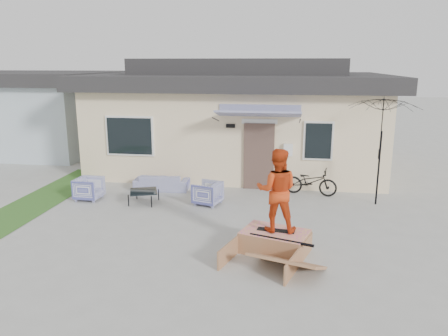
# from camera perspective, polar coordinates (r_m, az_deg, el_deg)

# --- Properties ---
(ground) EXTENTS (90.00, 90.00, 0.00)m
(ground) POSITION_cam_1_polar(r_m,az_deg,el_deg) (9.83, -3.36, -9.80)
(ground) COLOR #9A9A95
(ground) RESTS_ON ground
(grass_strip) EXTENTS (1.40, 8.00, 0.01)m
(grass_strip) POSITION_cam_1_polar(r_m,az_deg,el_deg) (13.52, -23.64, -4.31)
(grass_strip) COLOR #2C5A21
(grass_strip) RESTS_ON ground
(house) EXTENTS (10.80, 8.49, 4.10)m
(house) POSITION_cam_1_polar(r_m,az_deg,el_deg) (17.03, 2.15, 7.03)
(house) COLOR beige
(house) RESTS_ON ground
(neighbor_house) EXTENTS (8.60, 7.60, 3.50)m
(neighbor_house) POSITION_cam_1_polar(r_m,az_deg,el_deg) (22.64, -24.85, 7.04)
(neighbor_house) COLOR #ACBCC9
(neighbor_house) RESTS_ON ground
(loveseat) EXTENTS (1.72, 0.58, 0.67)m
(loveseat) POSITION_cam_1_polar(r_m,az_deg,el_deg) (13.80, -8.19, -1.50)
(loveseat) COLOR #3D4193
(loveseat) RESTS_ON ground
(armchair_left) EXTENTS (0.69, 0.73, 0.73)m
(armchair_left) POSITION_cam_1_polar(r_m,az_deg,el_deg) (13.28, -17.33, -2.46)
(armchair_left) COLOR #3D4193
(armchair_left) RESTS_ON ground
(armchair_right) EXTENTS (0.82, 0.85, 0.72)m
(armchair_right) POSITION_cam_1_polar(r_m,az_deg,el_deg) (12.26, -2.19, -3.18)
(armchair_right) COLOR #3D4193
(armchair_right) RESTS_ON ground
(coffee_table) EXTENTS (0.96, 0.96, 0.37)m
(coffee_table) POSITION_cam_1_polar(r_m,az_deg,el_deg) (12.61, -10.50, -3.76)
(coffee_table) COLOR black
(coffee_table) RESTS_ON ground
(bicycle) EXTENTS (1.66, 0.85, 1.01)m
(bicycle) POSITION_cam_1_polar(r_m,az_deg,el_deg) (13.36, 11.35, -1.37)
(bicycle) COLOR black
(bicycle) RESTS_ON ground
(patio_umbrella) EXTENTS (2.02, 1.88, 2.20)m
(patio_umbrella) POSITION_cam_1_polar(r_m,az_deg,el_deg) (12.67, 19.91, 3.02)
(patio_umbrella) COLOR black
(patio_umbrella) RESTS_ON ground
(skate_ramp) EXTENTS (1.82, 2.11, 0.45)m
(skate_ramp) POSITION_cam_1_polar(r_m,az_deg,el_deg) (9.38, 6.69, -9.58)
(skate_ramp) COLOR #91613F
(skate_ramp) RESTS_ON ground
(skateboard) EXTENTS (0.81, 0.30, 0.05)m
(skateboard) POSITION_cam_1_polar(r_m,az_deg,el_deg) (9.33, 6.83, -8.08)
(skateboard) COLOR black
(skateboard) RESTS_ON skate_ramp
(skater) EXTENTS (0.86, 0.67, 1.76)m
(skater) POSITION_cam_1_polar(r_m,az_deg,el_deg) (9.03, 6.99, -2.74)
(skater) COLOR red
(skater) RESTS_ON skateboard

